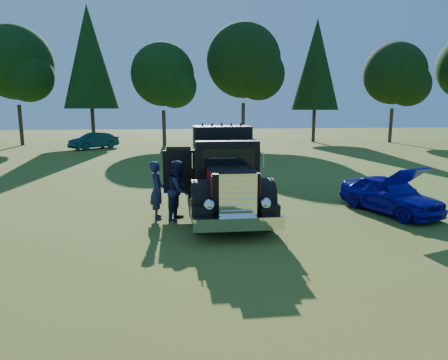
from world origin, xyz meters
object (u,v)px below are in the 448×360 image
Objects in this scene: spectator_far at (179,190)px; distant_teal_car at (94,141)px; diamond_t_truck at (224,177)px; hotrod_coupe at (390,194)px; spectator_near at (157,190)px.

distant_teal_car is (-7.48, 24.11, -0.26)m from spectator_far.
distant_teal_car is at bearing 40.24° from spectator_far.
spectator_far reaches higher than distant_teal_car.
spectator_far is (-1.59, -0.70, -0.29)m from diamond_t_truck.
diamond_t_truck reaches higher than hotrod_coupe.
diamond_t_truck is 1.63× the size of distant_teal_car.
spectator_far reaches higher than spectator_near.
distant_teal_car is at bearing 111.17° from diamond_t_truck.
spectator_far is (-7.36, 0.03, 0.33)m from hotrod_coupe.
hotrod_coupe is at bearing -7.17° from diamond_t_truck.
hotrod_coupe is 7.37m from spectator_far.
diamond_t_truck is 1.76m from spectator_far.
hotrod_coupe is at bearing -99.94° from spectator_near.
spectator_near reaches higher than hotrod_coupe.
spectator_near is at bearing 178.58° from hotrod_coupe.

